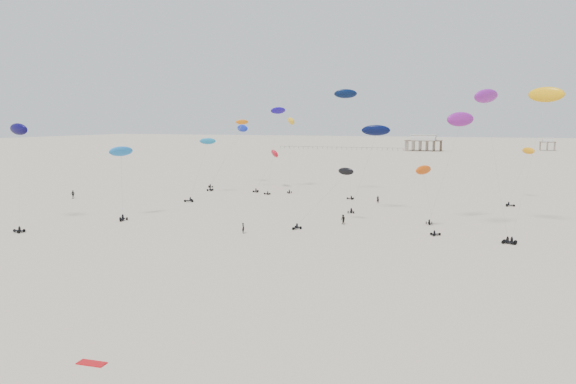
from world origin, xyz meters
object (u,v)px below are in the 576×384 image
at_px(rig_3, 291,130).
at_px(pavilion_main, 424,144).
at_px(pavilion_small, 547,145).
at_px(rig_7, 19,148).
at_px(spectator_0, 243,233).
at_px(rig_0, 121,169).

bearing_deg(rig_3, pavilion_main, -105.31).
relative_size(pavilion_main, pavilion_small, 2.33).
distance_m(pavilion_main, pavilion_small, 76.16).
bearing_deg(rig_3, pavilion_small, -121.38).
distance_m(pavilion_small, rig_7, 317.64).
height_order(pavilion_main, spectator_0, pavilion_main).
xyz_separation_m(pavilion_small, spectator_0, (-67.51, -292.56, -3.49)).
height_order(pavilion_small, rig_3, rig_3).
height_order(rig_0, rig_7, rig_7).
relative_size(rig_3, rig_7, 1.11).
bearing_deg(pavilion_small, rig_0, -108.18).
bearing_deg(spectator_0, pavilion_small, -55.97).
bearing_deg(pavilion_small, rig_3, -109.15).
relative_size(pavilion_main, rig_3, 1.03).
height_order(pavilion_main, rig_0, rig_0).
xyz_separation_m(rig_0, rig_3, (13.52, 54.55, 6.20)).
bearing_deg(pavilion_small, pavilion_main, -156.80).
bearing_deg(rig_3, spectator_0, 90.46).
bearing_deg(rig_0, rig_3, -120.77).
xyz_separation_m(pavilion_small, rig_3, (-80.92, -233.05, 12.02)).
xyz_separation_m(rig_0, spectator_0, (26.92, -4.97, -9.30)).
distance_m(pavilion_small, rig_0, 302.76).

